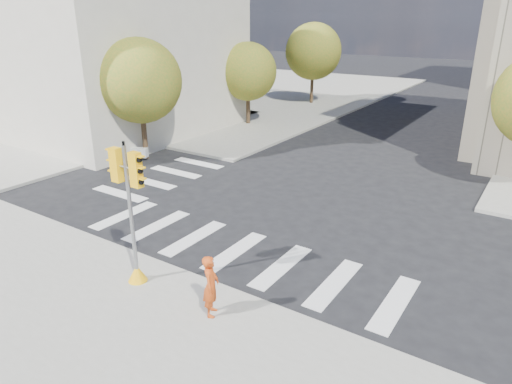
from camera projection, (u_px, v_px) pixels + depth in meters
ground at (269, 230)px, 16.75m from camera, size 160.00×160.00×0.00m
sidewalk_far_left at (238, 92)px, 47.26m from camera, size 28.00×40.00×0.15m
classical_building at (82, 31)px, 30.95m from camera, size 19.00×15.00×12.70m
tree_lw_near at (140, 81)px, 23.76m from camera, size 4.40×4.40×6.41m
tree_lw_mid at (248, 72)px, 31.70m from camera, size 4.00×4.00×5.77m
tree_lw_far at (313, 51)px, 39.21m from camera, size 4.80×4.80×6.95m
traffic_signal at (132, 226)px, 12.67m from camera, size 1.06×0.56×4.18m
photographer at (211, 286)px, 11.51m from camera, size 0.64×0.73×1.67m
planter_wall at (96, 150)px, 25.37m from camera, size 5.69×2.69×0.50m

